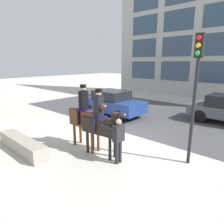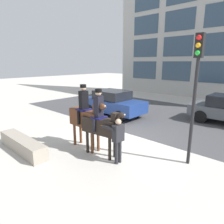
{
  "view_description": "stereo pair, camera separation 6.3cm",
  "coord_description": "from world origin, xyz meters",
  "px_view_note": "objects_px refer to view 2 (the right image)",
  "views": [
    {
      "loc": [
        5.41,
        -6.84,
        3.41
      ],
      "look_at": [
        0.26,
        -1.17,
        1.48
      ],
      "focal_mm": 32.0,
      "sensor_mm": 36.0,
      "label": 1
    },
    {
      "loc": [
        5.45,
        -6.8,
        3.41
      ],
      "look_at": [
        0.26,
        -1.17,
        1.48
      ],
      "focal_mm": 32.0,
      "sensor_mm": 36.0,
      "label": 2
    }
  ],
  "objects_px": {
    "mounted_horse_lead": "(86,117)",
    "mounted_horse_companion": "(101,124)",
    "planter_ledge": "(22,145)",
    "street_car_near_lane": "(113,103)",
    "traffic_light": "(196,81)",
    "pedestrian_bystander": "(118,138)"
  },
  "relations": [
    {
      "from": "mounted_horse_lead",
      "to": "mounted_horse_companion",
      "type": "bearing_deg",
      "value": -0.15
    },
    {
      "from": "planter_ledge",
      "to": "mounted_horse_companion",
      "type": "bearing_deg",
      "value": 37.38
    },
    {
      "from": "mounted_horse_companion",
      "to": "street_car_near_lane",
      "type": "height_order",
      "value": "mounted_horse_companion"
    },
    {
      "from": "mounted_horse_companion",
      "to": "street_car_near_lane",
      "type": "xyz_separation_m",
      "value": [
        -3.55,
        4.54,
        -0.39
      ]
    },
    {
      "from": "mounted_horse_companion",
      "to": "traffic_light",
      "type": "relative_size",
      "value": 0.59
    },
    {
      "from": "mounted_horse_lead",
      "to": "pedestrian_bystander",
      "type": "bearing_deg",
      "value": -1.13
    },
    {
      "from": "pedestrian_bystander",
      "to": "traffic_light",
      "type": "distance_m",
      "value": 3.08
    },
    {
      "from": "traffic_light",
      "to": "street_car_near_lane",
      "type": "bearing_deg",
      "value": 154.43
    },
    {
      "from": "traffic_light",
      "to": "planter_ledge",
      "type": "distance_m",
      "value": 6.69
    },
    {
      "from": "mounted_horse_lead",
      "to": "mounted_horse_companion",
      "type": "height_order",
      "value": "mounted_horse_lead"
    },
    {
      "from": "planter_ledge",
      "to": "street_car_near_lane",
      "type": "bearing_deg",
      "value": 99.56
    },
    {
      "from": "mounted_horse_lead",
      "to": "traffic_light",
      "type": "height_order",
      "value": "traffic_light"
    },
    {
      "from": "mounted_horse_lead",
      "to": "traffic_light",
      "type": "distance_m",
      "value": 4.15
    },
    {
      "from": "mounted_horse_companion",
      "to": "pedestrian_bystander",
      "type": "height_order",
      "value": "mounted_horse_companion"
    },
    {
      "from": "traffic_light",
      "to": "planter_ledge",
      "type": "height_order",
      "value": "traffic_light"
    },
    {
      "from": "mounted_horse_companion",
      "to": "traffic_light",
      "type": "bearing_deg",
      "value": 24.17
    },
    {
      "from": "pedestrian_bystander",
      "to": "planter_ledge",
      "type": "height_order",
      "value": "pedestrian_bystander"
    },
    {
      "from": "mounted_horse_companion",
      "to": "pedestrian_bystander",
      "type": "xyz_separation_m",
      "value": [
        0.86,
        -0.06,
        -0.3
      ]
    },
    {
      "from": "street_car_near_lane",
      "to": "traffic_light",
      "type": "distance_m",
      "value": 7.18
    },
    {
      "from": "mounted_horse_lead",
      "to": "planter_ledge",
      "type": "height_order",
      "value": "mounted_horse_lead"
    },
    {
      "from": "pedestrian_bystander",
      "to": "traffic_light",
      "type": "height_order",
      "value": "traffic_light"
    },
    {
      "from": "pedestrian_bystander",
      "to": "mounted_horse_lead",
      "type": "bearing_deg",
      "value": -0.33
    }
  ]
}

